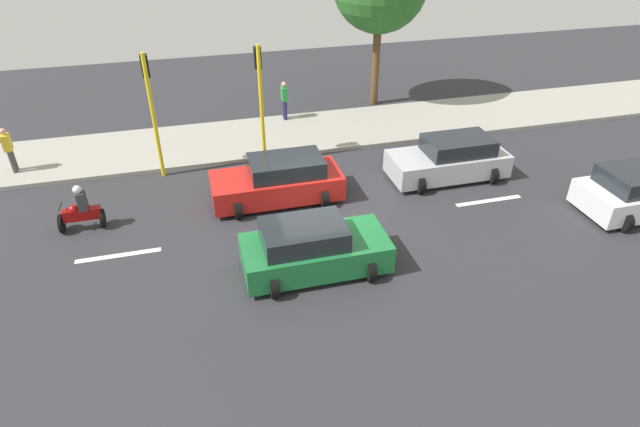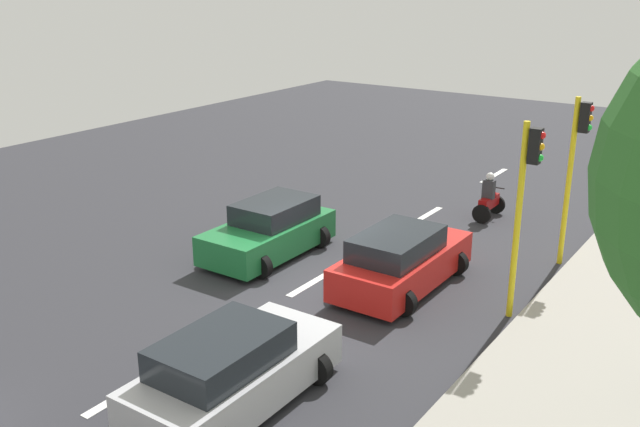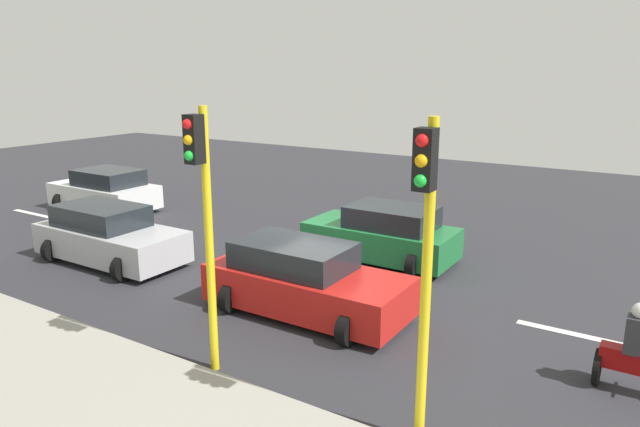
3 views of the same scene
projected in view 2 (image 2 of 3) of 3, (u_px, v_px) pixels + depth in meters
ground_plane at (317, 282)px, 18.12m from camera, size 40.00×60.00×0.10m
sidewalk at (601, 357)px, 14.32m from camera, size 4.00×60.00×0.15m
lane_stripe_north at (136, 386)px, 13.43m from camera, size 0.20×2.40×0.01m
lane_stripe_mid at (317, 280)px, 18.11m from camera, size 0.20×2.40×0.01m
lane_stripe_south at (424, 217)px, 22.78m from camera, size 0.20×2.40×0.01m
lane_stripe_far_south at (494, 176)px, 27.46m from camera, size 0.20×2.40×0.01m
car_green at (270, 230)px, 19.54m from camera, size 2.24×4.00×1.52m
car_silver at (232, 371)px, 12.61m from camera, size 2.23×4.23×1.52m
car_red at (401, 260)px, 17.49m from camera, size 2.23×4.32×1.52m
motorcycle at (489, 199)px, 22.48m from camera, size 0.60×1.30×1.53m
traffic_light_corner at (575, 158)px, 18.18m from camera, size 0.49×0.24×4.50m
traffic_light_midblock at (525, 194)px, 15.23m from camera, size 0.49×0.24×4.50m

